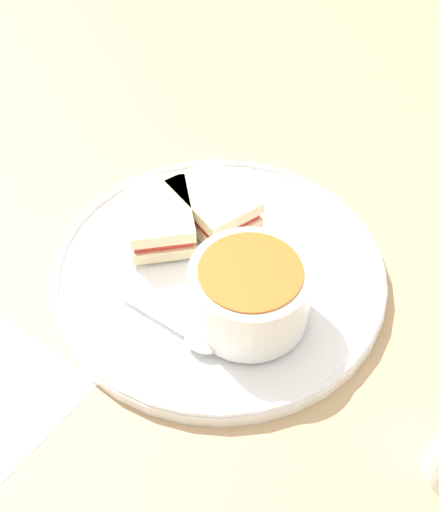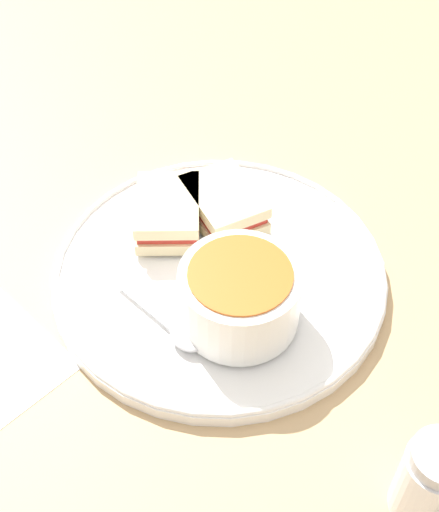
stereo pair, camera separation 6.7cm
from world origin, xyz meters
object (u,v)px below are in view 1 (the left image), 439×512
object	(u,v)px
soup_bowl	(249,293)
sandwich_half_far	(160,218)
spoon	(194,337)
sandwich_half_near	(214,205)

from	to	relation	value
soup_bowl	sandwich_half_far	bearing A→B (deg)	83.49
spoon	sandwich_half_near	distance (m)	0.15
soup_bowl	spoon	size ratio (longest dim) A/B	0.97
spoon	sandwich_half_far	distance (m)	0.14
soup_bowl	sandwich_half_near	distance (m)	0.13
sandwich_half_near	soup_bowl	bearing A→B (deg)	-121.20
soup_bowl	spoon	distance (m)	0.06
soup_bowl	spoon	xyz separation A→B (m)	(-0.05, 0.01, -0.03)
sandwich_half_far	sandwich_half_near	bearing A→B (deg)	-25.42
sandwich_half_near	sandwich_half_far	xyz separation A→B (m)	(-0.05, 0.02, 0.00)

